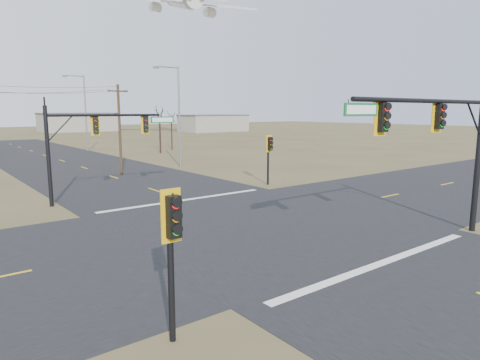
# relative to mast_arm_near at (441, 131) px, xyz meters

# --- Properties ---
(ground) EXTENTS (320.00, 320.00, 0.00)m
(ground) POSITION_rel_mast_arm_near_xyz_m (-3.71, 7.50, -5.00)
(ground) COLOR brown
(ground) RESTS_ON ground
(road_ew) EXTENTS (160.00, 14.00, 0.02)m
(road_ew) POSITION_rel_mast_arm_near_xyz_m (-3.71, 7.50, -4.99)
(road_ew) COLOR black
(road_ew) RESTS_ON ground
(road_ns) EXTENTS (14.00, 160.00, 0.02)m
(road_ns) POSITION_rel_mast_arm_near_xyz_m (-3.71, 7.50, -4.99)
(road_ns) COLOR black
(road_ns) RESTS_ON ground
(stop_bar_near) EXTENTS (12.00, 0.40, 0.01)m
(stop_bar_near) POSITION_rel_mast_arm_near_xyz_m (-3.71, 0.00, -4.97)
(stop_bar_near) COLOR silver
(stop_bar_near) RESTS_ON road_ns
(stop_bar_far) EXTENTS (12.00, 0.40, 0.01)m
(stop_bar_far) POSITION_rel_mast_arm_near_xyz_m (-3.71, 15.00, -4.97)
(stop_bar_far) COLOR silver
(stop_bar_far) RESTS_ON road_ns
(mast_arm_near) EXTENTS (10.34, 0.52, 6.85)m
(mast_arm_near) POSITION_rel_mast_arm_near_xyz_m (0.00, 0.00, 0.00)
(mast_arm_near) COLOR black
(mast_arm_near) RESTS_ON ground
(mast_arm_far) EXTENTS (8.82, 0.53, 6.18)m
(mast_arm_far) POSITION_rel_mast_arm_near_xyz_m (-7.97, 18.51, -0.51)
(mast_arm_far) COLOR black
(mast_arm_far) RESTS_ON ground
(pedestal_signal_ne) EXTENTS (0.58, 0.50, 4.00)m
(pedestal_signal_ne) POSITION_rel_mast_arm_near_xyz_m (4.66, 16.09, -2.04)
(pedestal_signal_ne) COLOR black
(pedestal_signal_ne) RESTS_ON ground
(pedestal_signal_sw) EXTENTS (0.57, 0.49, 4.03)m
(pedestal_signal_sw) POSITION_rel_mast_arm_near_xyz_m (-12.95, -0.15, -2.03)
(pedestal_signal_sw) COLOR black
(pedestal_signal_sw) RESTS_ON ground
(utility_pole_near) EXTENTS (1.99, 0.48, 8.20)m
(utility_pole_near) POSITION_rel_mast_arm_near_xyz_m (-2.60, 28.37, -0.69)
(utility_pole_near) COLOR #432E1D
(utility_pole_near) RESTS_ON ground
(streetlight_a) EXTENTS (2.89, 0.28, 10.41)m
(streetlight_a) POSITION_rel_mast_arm_near_xyz_m (4.48, 30.31, 0.84)
(streetlight_a) COLOR gray
(streetlight_a) RESTS_ON ground
(streetlight_b) EXTENTS (3.06, 0.37, 10.97)m
(streetlight_b) POSITION_rel_mast_arm_near_xyz_m (2.71, 54.48, 1.16)
(streetlight_b) COLOR gray
(streetlight_b) RESTS_ON ground
(bare_tree_c) EXTENTS (3.59, 3.59, 6.92)m
(bare_tree_c) POSITION_rel_mast_arm_near_xyz_m (9.95, 44.96, 0.43)
(bare_tree_c) COLOR black
(bare_tree_c) RESTS_ON ground
(bare_tree_d) EXTENTS (2.51, 2.51, 6.11)m
(bare_tree_d) POSITION_rel_mast_arm_near_xyz_m (13.69, 48.43, -0.08)
(bare_tree_d) COLOR black
(bare_tree_d) RESTS_ON ground
(warehouse_mid) EXTENTS (20.00, 12.00, 5.00)m
(warehouse_mid) POSITION_rel_mast_arm_near_xyz_m (21.29, 117.50, -2.50)
(warehouse_mid) COLOR gray
(warehouse_mid) RESTS_ON ground
(warehouse_right) EXTENTS (18.00, 10.00, 4.50)m
(warehouse_right) POSITION_rel_mast_arm_near_xyz_m (51.29, 92.50, -2.75)
(warehouse_right) COLOR gray
(warehouse_right) RESTS_ON ground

